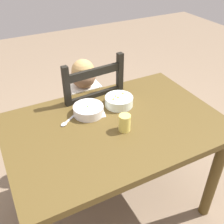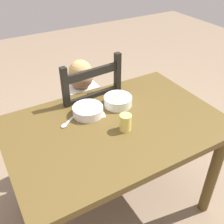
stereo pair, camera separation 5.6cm
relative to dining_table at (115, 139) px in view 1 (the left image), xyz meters
The scene contains 9 objects.
ground_plane 0.63m from the dining_table, ahead, with size 8.00×8.00×0.00m, color #866F58.
dining_table is the anchor object (origin of this frame).
dining_chair 0.48m from the dining_table, 88.62° to the left, with size 0.45×0.45×1.01m.
child_figure 0.45m from the dining_table, 89.11° to the left, with size 0.32×0.31×0.94m.
bowl_of_peas 0.24m from the dining_table, 121.05° to the left, with size 0.18×0.18×0.06m.
bowl_of_carrots 0.24m from the dining_table, 55.38° to the left, with size 0.17×0.17×0.06m.
spoon 0.30m from the dining_table, 151.15° to the left, with size 0.12×0.09×0.01m.
drinking_cup 0.18m from the dining_table, 75.94° to the right, with size 0.06×0.06×0.10m, color #E5D161.
paper_napkin 0.21m from the dining_table, 113.35° to the left, with size 0.14×0.12×0.00m, color white.
Camera 1 is at (-0.57, -1.05, 1.66)m, focal length 42.63 mm.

